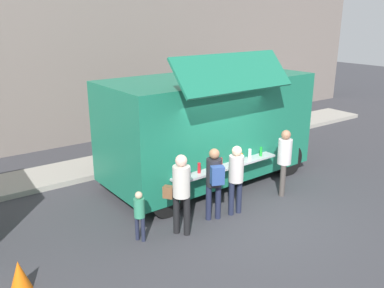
{
  "coord_description": "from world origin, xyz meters",
  "views": [
    {
      "loc": [
        -5.89,
        -6.07,
        4.39
      ],
      "look_at": [
        -0.29,
        1.83,
        1.3
      ],
      "focal_mm": 37.51,
      "sensor_mm": 36.0,
      "label": 1
    }
  ],
  "objects_px": {
    "food_truck_main": "(208,125)",
    "trash_bin": "(249,125)",
    "customer_rear_waiting": "(181,188)",
    "traffic_cone_orange": "(20,276)",
    "customer_mid_with_backpack": "(214,177)",
    "child_near_queue": "(139,212)",
    "customer_extra_browsing": "(284,157)",
    "customer_front_ordering": "(236,174)"
  },
  "relations": [
    {
      "from": "food_truck_main",
      "to": "customer_extra_browsing",
      "type": "bearing_deg",
      "value": -64.36
    },
    {
      "from": "traffic_cone_orange",
      "to": "customer_front_ordering",
      "type": "relative_size",
      "value": 0.33
    },
    {
      "from": "customer_front_ordering",
      "to": "customer_rear_waiting",
      "type": "height_order",
      "value": "customer_rear_waiting"
    },
    {
      "from": "traffic_cone_orange",
      "to": "customer_mid_with_backpack",
      "type": "xyz_separation_m",
      "value": [
        4.16,
        0.05,
        0.75
      ]
    },
    {
      "from": "traffic_cone_orange",
      "to": "customer_extra_browsing",
      "type": "bearing_deg",
      "value": 0.95
    },
    {
      "from": "customer_rear_waiting",
      "to": "food_truck_main",
      "type": "bearing_deg",
      "value": 6.0
    },
    {
      "from": "child_near_queue",
      "to": "customer_extra_browsing",
      "type": "bearing_deg",
      "value": -31.74
    },
    {
      "from": "trash_bin",
      "to": "customer_rear_waiting",
      "type": "bearing_deg",
      "value": -144.02
    },
    {
      "from": "trash_bin",
      "to": "child_near_queue",
      "type": "bearing_deg",
      "value": -149.04
    },
    {
      "from": "customer_front_ordering",
      "to": "customer_rear_waiting",
      "type": "bearing_deg",
      "value": 96.71
    },
    {
      "from": "traffic_cone_orange",
      "to": "customer_front_ordering",
      "type": "bearing_deg",
      "value": 0.01
    },
    {
      "from": "customer_rear_waiting",
      "to": "child_near_queue",
      "type": "height_order",
      "value": "customer_rear_waiting"
    },
    {
      "from": "trash_bin",
      "to": "customer_rear_waiting",
      "type": "xyz_separation_m",
      "value": [
        -5.96,
        -4.33,
        0.55
      ]
    },
    {
      "from": "customer_front_ordering",
      "to": "customer_mid_with_backpack",
      "type": "xyz_separation_m",
      "value": [
        -0.59,
        0.05,
        0.04
      ]
    },
    {
      "from": "customer_extra_browsing",
      "to": "food_truck_main",
      "type": "bearing_deg",
      "value": -10.77
    },
    {
      "from": "traffic_cone_orange",
      "to": "customer_mid_with_backpack",
      "type": "bearing_deg",
      "value": 0.75
    },
    {
      "from": "customer_mid_with_backpack",
      "to": "child_near_queue",
      "type": "height_order",
      "value": "customer_mid_with_backpack"
    },
    {
      "from": "food_truck_main",
      "to": "customer_mid_with_backpack",
      "type": "relative_size",
      "value": 3.4
    },
    {
      "from": "traffic_cone_orange",
      "to": "customer_extra_browsing",
      "type": "xyz_separation_m",
      "value": [
        6.45,
        0.11,
        0.75
      ]
    },
    {
      "from": "traffic_cone_orange",
      "to": "customer_rear_waiting",
      "type": "bearing_deg",
      "value": -0.47
    },
    {
      "from": "food_truck_main",
      "to": "traffic_cone_orange",
      "type": "bearing_deg",
      "value": -162.08
    },
    {
      "from": "customer_rear_waiting",
      "to": "customer_extra_browsing",
      "type": "relative_size",
      "value": 1.03
    },
    {
      "from": "food_truck_main",
      "to": "customer_extra_browsing",
      "type": "relative_size",
      "value": 3.32
    },
    {
      "from": "food_truck_main",
      "to": "trash_bin",
      "type": "xyz_separation_m",
      "value": [
        3.72,
        2.32,
        -1.08
      ]
    },
    {
      "from": "customer_rear_waiting",
      "to": "customer_extra_browsing",
      "type": "height_order",
      "value": "customer_rear_waiting"
    },
    {
      "from": "customer_rear_waiting",
      "to": "child_near_queue",
      "type": "distance_m",
      "value": 0.95
    },
    {
      "from": "customer_front_ordering",
      "to": "customer_mid_with_backpack",
      "type": "height_order",
      "value": "customer_mid_with_backpack"
    },
    {
      "from": "traffic_cone_orange",
      "to": "child_near_queue",
      "type": "height_order",
      "value": "child_near_queue"
    },
    {
      "from": "food_truck_main",
      "to": "traffic_cone_orange",
      "type": "distance_m",
      "value": 5.96
    },
    {
      "from": "trash_bin",
      "to": "customer_extra_browsing",
      "type": "relative_size",
      "value": 0.58
    },
    {
      "from": "customer_front_ordering",
      "to": "child_near_queue",
      "type": "distance_m",
      "value": 2.39
    },
    {
      "from": "trash_bin",
      "to": "child_near_queue",
      "type": "xyz_separation_m",
      "value": [
        -6.79,
        -4.07,
        0.15
      ]
    },
    {
      "from": "traffic_cone_orange",
      "to": "trash_bin",
      "type": "xyz_separation_m",
      "value": [
        9.18,
        4.3,
        0.22
      ]
    },
    {
      "from": "customer_front_ordering",
      "to": "child_near_queue",
      "type": "xyz_separation_m",
      "value": [
        -2.36,
        0.23,
        -0.34
      ]
    },
    {
      "from": "trash_bin",
      "to": "customer_front_ordering",
      "type": "distance_m",
      "value": 6.2
    },
    {
      "from": "trash_bin",
      "to": "customer_rear_waiting",
      "type": "distance_m",
      "value": 7.39
    },
    {
      "from": "customer_mid_with_backpack",
      "to": "customer_rear_waiting",
      "type": "relative_size",
      "value": 0.95
    },
    {
      "from": "food_truck_main",
      "to": "customer_extra_browsing",
      "type": "xyz_separation_m",
      "value": [
        0.98,
        -1.88,
        -0.55
      ]
    },
    {
      "from": "food_truck_main",
      "to": "customer_front_ordering",
      "type": "relative_size",
      "value": 3.45
    },
    {
      "from": "child_near_queue",
      "to": "customer_rear_waiting",
      "type": "bearing_deg",
      "value": -47.13
    },
    {
      "from": "customer_front_ordering",
      "to": "customer_extra_browsing",
      "type": "height_order",
      "value": "customer_extra_browsing"
    },
    {
      "from": "food_truck_main",
      "to": "customer_front_ordering",
      "type": "bearing_deg",
      "value": -111.99
    }
  ]
}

